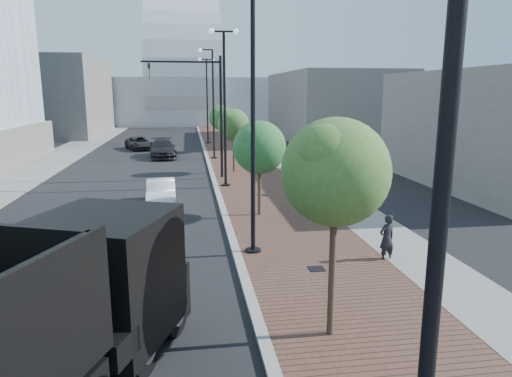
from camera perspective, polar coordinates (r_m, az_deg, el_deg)
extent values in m
cube|color=#4C2D23|center=(46.35, -1.99, 4.80)|extent=(7.00, 140.00, 0.12)
cube|color=slate|center=(46.72, 1.32, 4.86)|extent=(2.40, 140.00, 0.13)
cube|color=gray|center=(46.09, -6.33, 4.70)|extent=(0.30, 140.00, 0.14)
cube|color=slate|center=(47.45, -22.25, 4.09)|extent=(4.00, 140.00, 0.12)
cube|color=black|center=(10.81, -18.09, -10.22)|extent=(3.48, 3.54, 2.76)
cube|color=black|center=(12.35, -14.21, -11.68)|extent=(2.57, 1.42, 1.38)
cube|color=black|center=(9.97, -22.41, -16.88)|extent=(2.79, 1.76, 0.53)
cube|color=black|center=(8.67, -26.88, -10.83)|extent=(2.52, 1.08, 2.13)
cylinder|color=black|center=(11.45, -24.28, -16.13)|extent=(0.72, 1.21, 1.17)
cylinder|color=silver|center=(11.45, -24.28, -16.13)|extent=(0.57, 0.73, 0.64)
cylinder|color=black|center=(10.36, -13.82, -18.48)|extent=(0.72, 1.21, 1.17)
cylinder|color=silver|center=(10.36, -13.82, -18.48)|extent=(0.57, 0.73, 0.64)
cylinder|color=black|center=(12.61, -19.83, -13.11)|extent=(0.72, 1.21, 1.17)
cylinder|color=silver|center=(12.61, -19.83, -13.11)|extent=(0.57, 0.73, 0.64)
cylinder|color=black|center=(11.63, -10.20, -14.76)|extent=(0.72, 1.21, 1.17)
cylinder|color=silver|center=(11.63, -10.20, -14.76)|extent=(0.57, 0.73, 0.64)
imported|color=silver|center=(24.21, -11.61, -0.52)|extent=(1.63, 4.14, 1.34)
imported|color=black|center=(48.33, -14.14, 5.43)|extent=(3.53, 5.08, 1.29)
imported|color=black|center=(42.03, -11.41, 4.84)|extent=(2.62, 5.58, 1.57)
imported|color=black|center=(16.50, 15.79, -5.94)|extent=(0.71, 0.56, 1.68)
cylinder|color=black|center=(4.46, 21.63, -3.82)|extent=(0.16, 0.16, 9.00)
cylinder|color=black|center=(16.84, -0.36, -7.77)|extent=(0.56, 0.56, 0.20)
cylinder|color=black|center=(15.90, -0.38, 7.75)|extent=(0.16, 0.16, 9.00)
cylinder|color=black|center=(28.37, -3.74, 0.33)|extent=(0.56, 0.56, 0.20)
cylinder|color=black|center=(27.82, -3.87, 9.49)|extent=(0.16, 0.16, 9.00)
cylinder|color=black|center=(28.00, -4.00, 18.73)|extent=(1.40, 0.10, 0.10)
sphere|color=silver|center=(27.95, -5.51, 18.72)|extent=(0.32, 0.32, 0.32)
sphere|color=silver|center=(28.06, -2.50, 18.73)|extent=(0.32, 0.32, 0.32)
cylinder|color=black|center=(40.17, -5.15, 3.72)|extent=(0.56, 0.56, 0.20)
cylinder|color=black|center=(39.79, -5.27, 10.18)|extent=(0.16, 0.16, 9.00)
cylinder|color=black|center=(39.89, -6.15, 16.63)|extent=(1.00, 0.10, 0.10)
sphere|color=silver|center=(39.86, -6.89, 16.52)|extent=(0.32, 0.32, 0.32)
cylinder|color=black|center=(52.07, -5.92, 5.56)|extent=(0.56, 0.56, 0.20)
cylinder|color=black|center=(51.77, -6.03, 10.54)|extent=(0.16, 0.16, 9.00)
cylinder|color=black|center=(51.87, -6.14, 15.52)|extent=(1.40, 0.10, 0.10)
sphere|color=silver|center=(51.84, -6.94, 15.50)|extent=(0.32, 0.32, 0.32)
sphere|color=silver|center=(51.90, -5.34, 15.53)|extent=(0.32, 0.32, 0.32)
cylinder|color=black|center=(30.84, -4.30, 8.56)|extent=(0.18, 0.18, 8.00)
cylinder|color=black|center=(30.77, -9.23, 15.15)|extent=(5.00, 0.12, 0.12)
imported|color=black|center=(30.82, -13.02, 13.88)|extent=(0.16, 0.20, 1.00)
cylinder|color=#382619|center=(10.94, 9.37, -9.12)|extent=(0.16, 0.16, 3.75)
sphere|color=#3A6522|center=(10.37, 9.76, 2.00)|extent=(2.43, 2.43, 2.43)
sphere|color=#3A6522|center=(10.83, 11.24, 0.91)|extent=(1.70, 1.70, 1.70)
sphere|color=#3A6522|center=(9.94, 8.72, 3.79)|extent=(1.46, 1.46, 1.46)
cylinder|color=#382619|center=(21.38, 0.42, 0.44)|extent=(0.16, 0.16, 3.05)
sphere|color=#216125|center=(21.10, 0.43, 5.09)|extent=(2.43, 2.43, 2.43)
sphere|color=#216125|center=(21.49, 1.36, 4.62)|extent=(1.70, 1.70, 1.70)
sphere|color=#216125|center=(20.73, -0.27, 5.81)|extent=(1.46, 1.46, 1.46)
cylinder|color=#382619|center=(33.13, -2.76, 4.65)|extent=(0.16, 0.16, 3.22)
sphere|color=#305C1F|center=(32.95, -2.79, 7.82)|extent=(2.27, 2.27, 2.27)
sphere|color=#305C1F|center=(33.30, -2.15, 7.48)|extent=(1.59, 1.59, 1.59)
sphere|color=#305C1F|center=(32.60, -3.27, 8.34)|extent=(1.36, 1.36, 1.36)
cylinder|color=#382619|center=(45.02, -4.28, 6.45)|extent=(0.16, 0.16, 3.07)
sphere|color=#1F541D|center=(44.89, -4.31, 8.68)|extent=(2.32, 2.32, 2.32)
sphere|color=#1F541D|center=(45.23, -3.82, 8.44)|extent=(1.62, 1.62, 1.62)
sphere|color=#1F541D|center=(44.56, -4.68, 9.05)|extent=(1.39, 1.39, 1.39)
cube|color=#A5A9AF|center=(90.73, -8.77, 10.62)|extent=(50.00, 28.00, 8.00)
cube|color=#5E5A55|center=(68.24, -24.41, 10.19)|extent=(14.00, 20.00, 10.00)
cube|color=slate|center=(58.45, 9.31, 9.99)|extent=(12.00, 22.00, 8.00)
cube|color=black|center=(15.35, 7.47, -9.76)|extent=(0.50, 0.50, 0.02)
cube|color=black|center=(25.66, 0.82, -0.81)|extent=(0.50, 0.50, 0.02)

